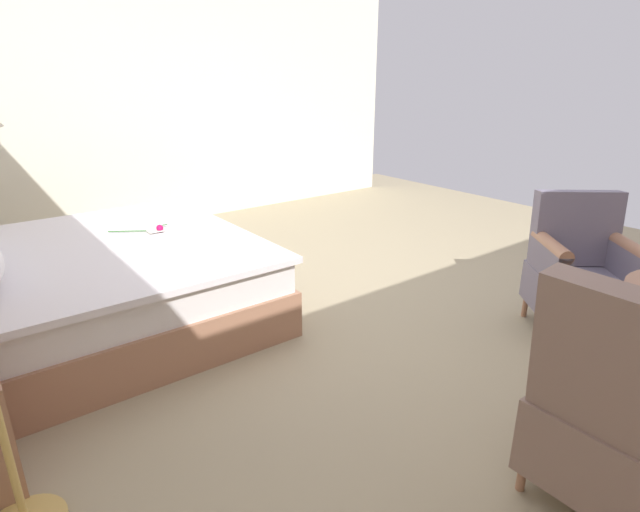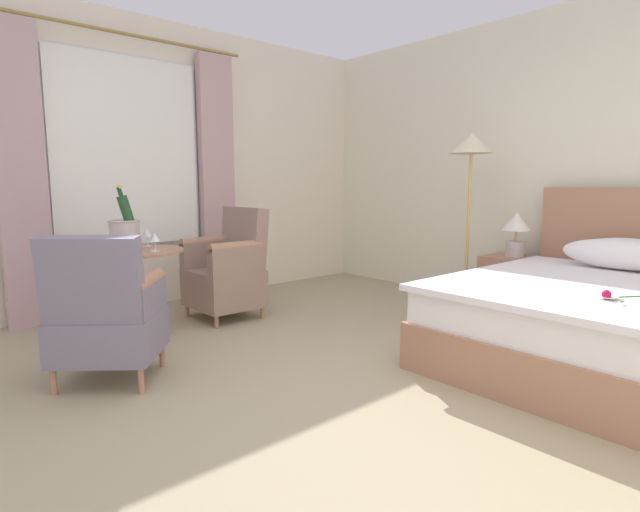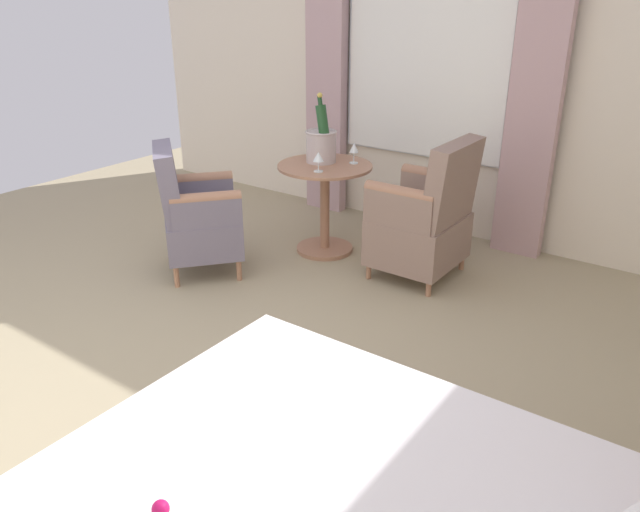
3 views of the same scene
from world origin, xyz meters
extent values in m
plane|color=tan|center=(0.00, 0.00, 0.00)|extent=(7.35, 7.35, 0.00)
cube|color=silver|center=(-2.99, 0.00, 1.36)|extent=(0.12, 5.75, 2.71)
cube|color=white|center=(-2.91, 0.00, 1.46)|extent=(0.02, 1.41, 1.73)
cube|color=white|center=(-2.88, 0.00, 1.46)|extent=(0.02, 1.34, 1.69)
cube|color=#BF999D|center=(-2.83, 0.88, 1.22)|extent=(0.10, 0.36, 2.45)
cube|color=#BC999F|center=(-2.83, -0.88, 1.22)|extent=(0.10, 0.36, 2.45)
sphere|color=#B20F4C|center=(0.82, 1.15, 0.58)|extent=(0.05, 0.05, 0.05)
cylinder|color=#A57256|center=(-1.99, -0.31, 0.01)|extent=(0.43, 0.43, 0.03)
cylinder|color=#A57256|center=(-1.99, -0.31, 0.33)|extent=(0.07, 0.07, 0.65)
cylinder|color=#A57256|center=(-1.99, -0.31, 0.66)|extent=(0.69, 0.69, 0.02)
cylinder|color=#BFB1B1|center=(-2.04, -0.38, 0.78)|extent=(0.22, 0.22, 0.22)
torus|color=#BFB1B1|center=(-2.04, -0.38, 0.89)|extent=(0.23, 0.23, 0.02)
cylinder|color=white|center=(-2.04, -0.38, 0.87)|extent=(0.19, 0.19, 0.03)
cylinder|color=#1E4723|center=(-2.03, -0.35, 0.94)|extent=(0.10, 0.14, 0.31)
cylinder|color=#193D1E|center=(-2.05, -0.39, 1.12)|extent=(0.04, 0.05, 0.08)
sphere|color=gold|center=(-2.05, -0.39, 1.15)|extent=(0.04, 0.04, 0.04)
cylinder|color=white|center=(-1.82, -0.24, 0.67)|extent=(0.07, 0.07, 0.01)
cylinder|color=white|center=(-1.82, -0.24, 0.71)|extent=(0.01, 0.01, 0.07)
cone|color=white|center=(-1.82, -0.24, 0.78)|extent=(0.08, 0.08, 0.06)
cylinder|color=white|center=(-2.15, -0.16, 0.67)|extent=(0.06, 0.06, 0.01)
cylinder|color=white|center=(-2.15, -0.16, 0.72)|extent=(0.01, 0.01, 0.08)
cone|color=white|center=(-2.15, -0.16, 0.79)|extent=(0.07, 0.07, 0.07)
cylinder|color=#A57256|center=(-2.28, 0.23, 0.05)|extent=(0.04, 0.04, 0.10)
cylinder|color=#A57256|center=(-1.77, 0.23, 0.05)|extent=(0.04, 0.04, 0.10)
cylinder|color=#A57256|center=(-2.28, 0.69, 0.05)|extent=(0.04, 0.04, 0.10)
cylinder|color=#A57256|center=(-1.77, 0.68, 0.05)|extent=(0.04, 0.04, 0.10)
cube|color=gray|center=(-2.02, 0.46, 0.26)|extent=(0.60, 0.54, 0.32)
cube|color=gray|center=(-2.02, 0.68, 0.70)|extent=(0.57, 0.17, 0.55)
cube|color=gray|center=(-2.27, 0.44, 0.54)|extent=(0.09, 0.49, 0.23)
cylinder|color=#A57256|center=(-2.27, 0.44, 0.65)|extent=(0.09, 0.49, 0.09)
cube|color=gray|center=(-1.78, 0.44, 0.54)|extent=(0.09, 0.49, 0.23)
cylinder|color=#A57256|center=(-1.78, 0.44, 0.65)|extent=(0.09, 0.49, 0.09)
cylinder|color=#A57256|center=(-1.23, -0.48, 0.08)|extent=(0.04, 0.04, 0.15)
cylinder|color=#A57256|center=(-1.54, -0.85, 0.08)|extent=(0.04, 0.04, 0.15)
cylinder|color=#A57256|center=(-0.90, -0.75, 0.08)|extent=(0.04, 0.04, 0.15)
cylinder|color=#A57256|center=(-1.22, -1.12, 0.08)|extent=(0.04, 0.04, 0.15)
cube|color=slate|center=(-1.22, -0.80, 0.28)|extent=(0.75, 0.76, 0.26)
cube|color=slate|center=(-1.07, -0.93, 0.65)|extent=(0.47, 0.52, 0.49)
cube|color=slate|center=(-1.09, -0.61, 0.50)|extent=(0.41, 0.36, 0.19)
cylinder|color=#A57256|center=(-1.09, -0.61, 0.60)|extent=(0.41, 0.36, 0.09)
cube|color=slate|center=(-1.39, -0.97, 0.50)|extent=(0.41, 0.36, 0.19)
cylinder|color=#A57256|center=(-1.39, -0.97, 0.60)|extent=(0.41, 0.36, 0.09)
camera|label=1|loc=(-2.53, 2.30, 1.58)|focal=28.00mm
camera|label=2|loc=(1.77, -1.77, 1.17)|focal=28.00mm
camera|label=3|loc=(1.59, 2.23, 1.86)|focal=35.00mm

